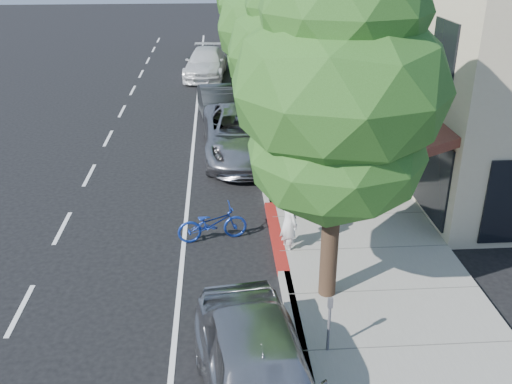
{
  "coord_description": "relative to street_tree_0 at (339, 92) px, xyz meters",
  "views": [
    {
      "loc": [
        -1.53,
        -13.11,
        7.9
      ],
      "look_at": [
        -0.56,
        1.2,
        1.35
      ],
      "focal_mm": 40.0,
      "sensor_mm": 36.0,
      "label": 1
    }
  ],
  "objects": [
    {
      "name": "curb",
      "position": [
        -0.9,
        10.0,
        -4.89
      ],
      "size": [
        0.3,
        56.0,
        0.15
      ],
      "primitive_type": "cube",
      "color": "#9E998E",
      "rests_on": "ground"
    },
    {
      "name": "pedestrian",
      "position": [
        0.85,
        11.37,
        -3.92
      ],
      "size": [
        1.01,
        0.86,
        1.79
      ],
      "primitive_type": "imported",
      "rotation": [
        0.0,
        0.0,
        3.38
      ],
      "color": "black",
      "rests_on": "sidewalk"
    },
    {
      "name": "street_tree_2",
      "position": [
        0.0,
        12.0,
        -0.59
      ],
      "size": [
        4.97,
        4.97,
        7.28
      ],
      "color": "black",
      "rests_on": "ground"
    },
    {
      "name": "storefront_building",
      "position": [
        8.7,
        20.0,
        -1.47
      ],
      "size": [
        10.0,
        36.0,
        7.0
      ],
      "primitive_type": "cube",
      "color": "beige",
      "rests_on": "ground"
    },
    {
      "name": "silver_suv",
      "position": [
        -1.51,
        9.59,
        -4.06
      ],
      "size": [
        3.22,
        6.6,
        1.81
      ],
      "primitive_type": "imported",
      "rotation": [
        0.0,
        0.0,
        0.03
      ],
      "color": "#9F9EA3",
      "rests_on": "ground"
    },
    {
      "name": "cyclist",
      "position": [
        -0.65,
        2.21,
        -4.07
      ],
      "size": [
        0.66,
        0.77,
        1.8
      ],
      "primitive_type": "imported",
      "rotation": [
        0.0,
        0.0,
        1.98
      ],
      "color": "white",
      "rests_on": "ground"
    },
    {
      "name": "street_tree_3",
      "position": [
        -0.0,
        18.0,
        -0.33
      ],
      "size": [
        4.79,
        4.79,
        7.57
      ],
      "color": "black",
      "rests_on": "ground"
    },
    {
      "name": "bicycle",
      "position": [
        -2.69,
        3.01,
        -4.45
      ],
      "size": [
        2.05,
        1.04,
        1.03
      ],
      "primitive_type": "imported",
      "rotation": [
        0.0,
        0.0,
        1.76
      ],
      "color": "#163298",
      "rests_on": "ground"
    },
    {
      "name": "street_tree_0",
      "position": [
        0.0,
        0.0,
        0.0
      ],
      "size": [
        4.49,
        4.49,
        7.92
      ],
      "color": "black",
      "rests_on": "ground"
    },
    {
      "name": "dark_sedan",
      "position": [
        -2.46,
        14.51,
        -4.24
      ],
      "size": [
        2.02,
        4.53,
        1.45
      ],
      "primitive_type": "imported",
      "rotation": [
        0.0,
        0.0,
        0.11
      ],
      "color": "black",
      "rests_on": "ground"
    },
    {
      "name": "street_tree_1",
      "position": [
        0.0,
        6.0,
        -0.44
      ],
      "size": [
        4.4,
        4.4,
        7.31
      ],
      "color": "black",
      "rests_on": "ground"
    },
    {
      "name": "sidewalk",
      "position": [
        1.4,
        10.0,
        -4.89
      ],
      "size": [
        4.6,
        56.0,
        0.15
      ],
      "primitive_type": "cube",
      "color": "gray",
      "rests_on": "ground"
    },
    {
      "name": "ground",
      "position": [
        -0.9,
        2.0,
        -4.97
      ],
      "size": [
        120.0,
        120.0,
        0.0
      ],
      "primitive_type": "plane",
      "color": "black",
      "rests_on": "ground"
    },
    {
      "name": "dark_suv_far",
      "position": [
        -3.1,
        23.8,
        -4.14
      ],
      "size": [
        2.38,
        4.99,
        1.65
      ],
      "primitive_type": "imported",
      "rotation": [
        0.0,
        0.0,
        -0.09
      ],
      "color": "black",
      "rests_on": "ground"
    },
    {
      "name": "near_car_a",
      "position": [
        -1.84,
        -3.5,
        -4.11
      ],
      "size": [
        2.67,
        5.25,
        1.71
      ],
      "primitive_type": "imported",
      "rotation": [
        0.0,
        0.0,
        0.13
      ],
      "color": "#A2A2A6",
      "rests_on": "ground"
    },
    {
      "name": "curb_red_segment",
      "position": [
        -0.9,
        3.0,
        -4.89
      ],
      "size": [
        0.32,
        4.0,
        0.15
      ],
      "primitive_type": "cube",
      "color": "maroon",
      "rests_on": "ground"
    },
    {
      "name": "white_pickup",
      "position": [
        -3.1,
        23.0,
        -4.16
      ],
      "size": [
        2.8,
        5.76,
        1.62
      ],
      "primitive_type": "imported",
      "rotation": [
        0.0,
        0.0,
        -0.1
      ],
      "color": "white",
      "rests_on": "ground"
    }
  ]
}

